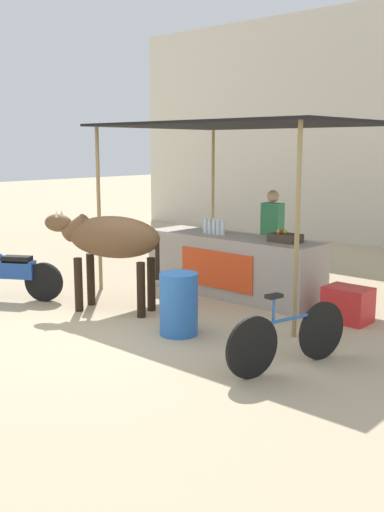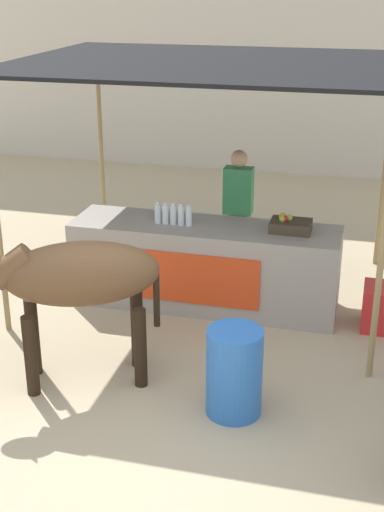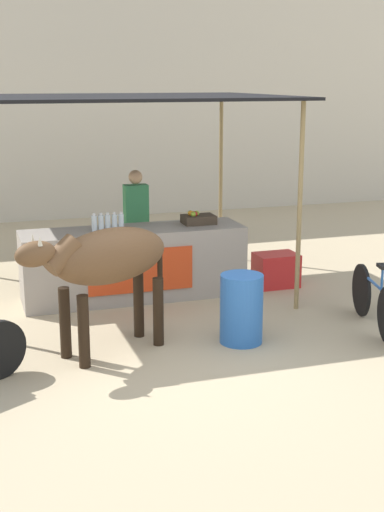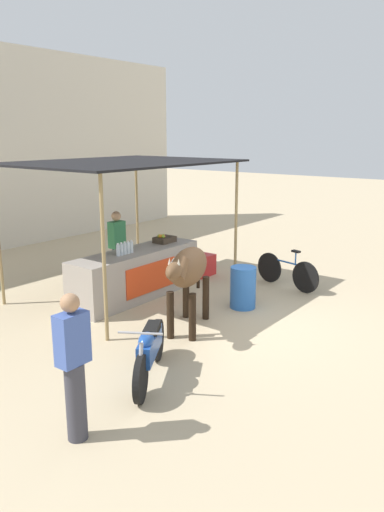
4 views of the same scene
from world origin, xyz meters
TOP-DOWN VIEW (x-y plane):
  - ground_plane at (0.00, 0.00)m, footprint 60.00×60.00m
  - stall_counter at (0.00, 2.20)m, footprint 3.00×0.82m
  - stall_awning at (0.00, 2.50)m, footprint 4.20×3.20m
  - water_bottle_row at (-0.35, 2.15)m, footprint 0.43×0.07m
  - fruit_crate at (0.93, 2.25)m, footprint 0.44×0.32m
  - vendor_behind_counter at (0.23, 2.95)m, footprint 0.34×0.22m
  - cooler_box at (2.07, 2.10)m, footprint 0.60×0.44m
  - water_barrel at (0.76, 0.16)m, footprint 0.49×0.49m
  - cow at (-0.74, 0.32)m, footprint 1.81×1.05m
  - motorcycle_parked at (-2.44, -0.36)m, footprint 1.58×1.02m
  - bicycle_leaning at (2.43, 0.09)m, footprint 0.43×1.62m
  - passerby_on_street at (-3.92, -0.63)m, footprint 0.34×0.22m

SIDE VIEW (x-z plane):
  - ground_plane at x=0.00m, z-range 0.00..0.00m
  - cooler_box at x=2.07m, z-range 0.00..0.48m
  - bicycle_leaning at x=2.43m, z-range -0.08..0.77m
  - water_barrel at x=0.76m, z-range 0.00..0.79m
  - motorcycle_parked at x=-2.44m, z-range -0.02..0.88m
  - stall_counter at x=0.00m, z-range 0.00..0.96m
  - vendor_behind_counter at x=0.23m, z-range 0.02..1.67m
  - passerby_on_street at x=-3.92m, z-range 0.02..1.67m
  - fruit_crate at x=0.93m, z-range 0.94..1.12m
  - cow at x=-0.74m, z-range 0.32..1.75m
  - water_bottle_row at x=-0.35m, z-range 0.95..1.20m
  - stall_awning at x=0.00m, z-range 1.24..3.94m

